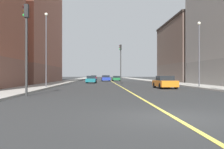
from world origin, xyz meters
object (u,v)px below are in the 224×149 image
Objects in this scene: building_left_mid at (189,52)px; street_lamp_right_near at (46,43)px; street_lamp_left_near at (199,47)px; building_right_midblock at (27,18)px; traffic_light_median_far at (121,59)px; traffic_light_right_near at (26,37)px; car_green at (116,78)px; car_maroon at (94,78)px; car_teal at (91,79)px; car_blue at (106,78)px; car_orange at (165,82)px.

building_left_mid is 2.49× the size of street_lamp_right_near.
street_lamp_left_near is 0.88× the size of street_lamp_right_near.
building_right_midblock is at bearing 141.46° from street_lamp_left_near.
traffic_light_median_far is (17.03, -6.02, -7.82)m from building_right_midblock.
traffic_light_right_near is 0.86× the size of street_lamp_left_near.
car_green is (17.52, 13.83, -11.37)m from building_right_midblock.
car_maroon is at bearing 85.40° from street_lamp_right_near.
car_blue reaches higher than car_teal.
building_right_midblock is 6.46× the size of car_orange.
building_right_midblock reaches higher than car_teal.
street_lamp_right_near is at bearing -135.00° from building_left_mid.
traffic_light_right_near is 0.97× the size of traffic_light_median_far.
car_green is (-14.97, 8.28, -5.81)m from building_left_mid.
building_right_midblock is 32.61m from traffic_light_right_near.
car_blue is (14.90, 11.51, -11.29)m from building_right_midblock.
traffic_light_median_far reaches higher than traffic_light_right_near.
building_right_midblock reaches higher than car_orange.
street_lamp_left_near is (16.24, 10.63, 0.51)m from traffic_light_right_near.
car_orange is 0.92× the size of car_teal.
street_lamp_left_near is 1.81× the size of car_orange.
building_right_midblock is 32.64m from street_lamp_left_near.
car_maroon is at bearing 100.05° from car_blue.
building_left_mid is at bearing 19.73° from car_teal.
street_lamp_right_near is at bearing -103.27° from car_blue.
car_blue is (7.27, 30.82, -4.39)m from street_lamp_right_near.
car_teal is 1.11× the size of car_maroon.
building_right_midblock is 34.17m from car_maroon.
traffic_light_median_far reaches higher than car_blue.
traffic_light_median_far is at bearing -81.47° from car_maroon.
building_left_mid reaches higher than car_orange.
car_orange is 34.73m from car_green.
car_green is at bearing 88.57° from traffic_light_median_far.
building_right_midblock is 21.95m from car_blue.
car_green is 1.07× the size of car_maroon.
car_maroon is (11.61, 30.08, -11.31)m from building_right_midblock.
building_left_mid is 22.50m from car_teal.
car_teal is 0.98× the size of car_blue.
traffic_light_right_near reaches higher than car_blue.
car_teal is (12.02, -1.79, -11.33)m from building_right_midblock.
car_maroon is (3.98, 49.40, -4.41)m from street_lamp_right_near.
car_orange is at bearing -75.99° from traffic_light_median_far.
traffic_light_median_far is 15.86m from street_lamp_left_near.
building_left_mid reaches higher than car_teal.
building_left_mid is at bearing 45.00° from street_lamp_right_near.
car_orange is 51.64m from car_maroon.
car_blue is (2.88, 13.30, 0.04)m from car_teal.
street_lamp_left_near is at bearing -38.54° from building_right_midblock.
street_lamp_right_near is 49.75m from car_maroon.
building_right_midblock is at bearing 171.51° from car_teal.
street_lamp_right_near reaches higher than car_green.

